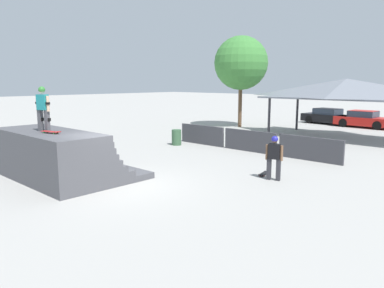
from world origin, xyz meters
name	(u,v)px	position (x,y,z in m)	size (l,w,h in m)	color
ground_plane	(118,186)	(0.00, 0.00, 0.00)	(160.00, 160.00, 0.00)	#A3A09B
quarter_pipe_ramp	(58,157)	(-2.39, -0.84, 0.77)	(4.98, 3.64, 1.74)	#4C4C51
skater_on_deck	(43,106)	(-2.46, -1.24, 2.62)	(0.67, 0.32, 1.54)	#4C4C51
skateboard_on_deck	(51,132)	(-1.79, -1.32, 1.79)	(0.81, 0.38, 0.09)	green
bystander_walking	(274,154)	(3.36, 4.24, 0.93)	(0.62, 0.32, 1.58)	#2D2D33
skateboard_on_ground	(264,174)	(2.73, 4.61, 0.06)	(0.38, 0.82, 0.09)	red
barrier_fence	(250,141)	(-0.40, 8.22, 0.53)	(9.34, 0.12, 1.05)	#3D3D42
pavilion_shelter	(346,89)	(1.28, 15.74, 2.99)	(9.62, 4.41, 3.61)	#2D2D33
tree_beside_pavilion	(241,63)	(-6.79, 16.16, 4.79)	(3.99, 3.99, 6.80)	brown
trash_bin	(176,137)	(-4.40, 7.05, 0.42)	(0.52, 0.52, 0.85)	#385B3D
parked_car_black	(328,117)	(-2.68, 22.70, 0.60)	(4.48, 2.29, 1.27)	black
parked_car_red	(364,120)	(0.25, 22.28, 0.60)	(4.13, 1.90, 1.27)	red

